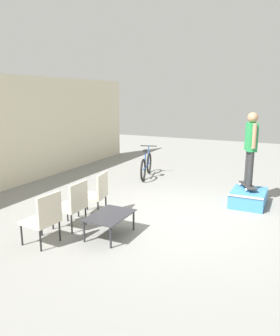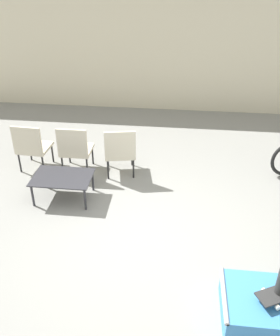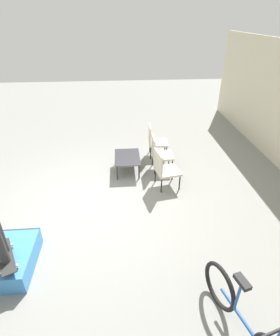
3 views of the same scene
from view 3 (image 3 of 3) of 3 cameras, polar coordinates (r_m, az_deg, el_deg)
The scene contains 8 objects.
ground_plane at distance 5.74m, azimuth -10.44°, elevation -7.85°, with size 24.00×24.00×0.00m, color gray.
skate_ramp_box at distance 4.86m, azimuth -26.44°, elevation -17.35°, with size 1.05×0.74×0.35m.
skateboard_on_ramp at distance 4.56m, azimuth -27.18°, elevation -16.75°, with size 0.75×0.52×0.07m.
coffee_table at distance 6.65m, azimuth -2.78°, elevation 2.16°, with size 0.93×0.63×0.40m.
patio_chair_left at distance 7.35m, azimuth 3.26°, elevation 6.19°, with size 0.55×0.55×0.91m.
patio_chair_center at distance 6.66m, azimuth 4.13°, elevation 3.42°, with size 0.52×0.52×0.91m.
patio_chair_right at distance 5.98m, azimuth 5.23°, elevation -0.04°, with size 0.61×0.61×0.91m.
bicycle at distance 3.84m, azimuth 21.75°, elevation -28.46°, with size 1.63×0.60×0.92m.
Camera 3 is at (4.49, 0.67, 3.52)m, focal length 28.00 mm.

